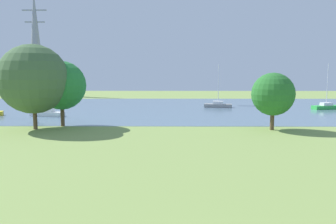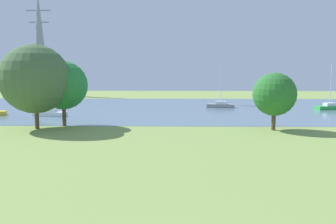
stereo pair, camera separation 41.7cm
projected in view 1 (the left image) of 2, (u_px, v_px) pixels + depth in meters
ground_plane at (179, 140)px, 31.44m from camera, size 160.00×160.00×0.00m
water_surface at (175, 108)px, 59.24m from camera, size 140.00×40.00×0.02m
sailboat_gray at (218, 105)px, 59.99m from camera, size 4.99×2.33×7.63m
sailboat_green at (326, 106)px, 57.18m from camera, size 5.03×2.72×7.59m
sailboat_white at (47, 113)px, 48.33m from camera, size 5.02×2.61×5.50m
tree_west_far at (33, 79)px, 36.99m from camera, size 7.51×7.51×9.24m
tree_west_near at (61, 85)px, 39.04m from camera, size 5.57×5.57×7.51m
tree_mid_shore at (273, 94)px, 36.66m from camera, size 4.61×4.61×6.18m
electricity_pylon at (36, 43)px, 89.59m from camera, size 6.40×4.40×27.58m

